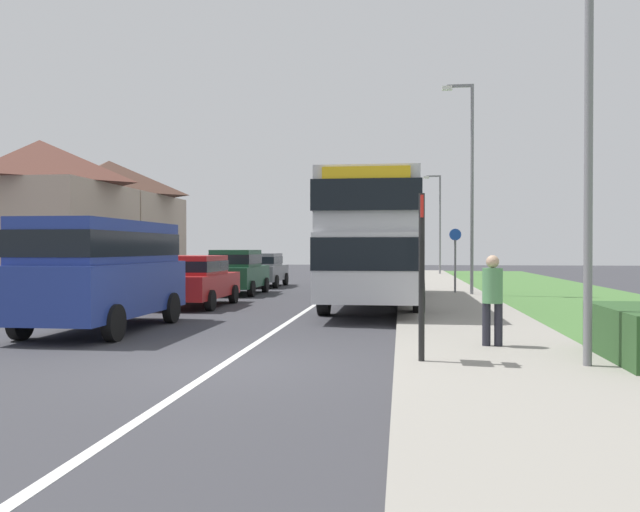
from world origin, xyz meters
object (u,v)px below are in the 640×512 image
(parked_car_red, at_px, (195,278))
(pedestrian_at_stop, at_px, (492,296))
(parked_car_grey, at_px, (262,268))
(cycle_route_sign, at_px, (455,258))
(street_lamp_near, at_px, (582,35))
(street_lamp_far, at_px, (438,217))
(bus_stop_sign, at_px, (422,265))
(street_lamp_mid, at_px, (469,176))
(parked_van_blue, at_px, (103,266))
(parked_car_dark_green, at_px, (237,270))
(double_decker_bus, at_px, (376,237))

(parked_car_red, distance_m, pedestrian_at_stop, 11.05)
(parked_car_grey, bearing_deg, cycle_route_sign, -28.63)
(parked_car_grey, relative_size, street_lamp_near, 0.47)
(parked_car_red, height_order, pedestrian_at_stop, pedestrian_at_stop)
(pedestrian_at_stop, bearing_deg, street_lamp_far, 88.49)
(parked_car_red, relative_size, cycle_route_sign, 1.66)
(parked_car_red, distance_m, bus_stop_sign, 11.53)
(cycle_route_sign, relative_size, street_lamp_mid, 0.33)
(parked_car_red, bearing_deg, parked_car_grey, 90.76)
(bus_stop_sign, relative_size, street_lamp_mid, 0.34)
(bus_stop_sign, xyz_separation_m, cycle_route_sign, (1.72, 15.25, -0.11))
(parked_van_blue, height_order, parked_car_dark_green, parked_van_blue)
(pedestrian_at_stop, xyz_separation_m, street_lamp_near, (0.99, -1.75, 3.82))
(parked_car_red, bearing_deg, double_decker_bus, 11.65)
(street_lamp_far, bearing_deg, bus_stop_sign, -93.57)
(parked_van_blue, xyz_separation_m, street_lamp_far, (8.79, 29.76, 2.41))
(parked_van_blue, bearing_deg, cycle_route_sign, 53.97)
(parked_car_red, distance_m, cycle_route_sign, 10.10)
(cycle_route_sign, height_order, street_lamp_near, street_lamp_near)
(double_decker_bus, xyz_separation_m, street_lamp_far, (3.18, 22.84, 1.66))
(double_decker_bus, xyz_separation_m, parked_car_grey, (-5.59, 9.24, -1.28))
(street_lamp_near, relative_size, street_lamp_mid, 1.10)
(street_lamp_near, xyz_separation_m, street_lamp_far, (-0.15, 33.54, -0.99))
(parked_car_dark_green, relative_size, bus_stop_sign, 1.52)
(parked_car_grey, xyz_separation_m, street_lamp_mid, (8.82, -5.45, 3.55))
(bus_stop_sign, bearing_deg, parked_car_grey, 108.62)
(double_decker_bus, height_order, street_lamp_near, street_lamp_near)
(parked_car_red, relative_size, street_lamp_near, 0.49)
(parked_car_grey, height_order, street_lamp_far, street_lamp_far)
(parked_car_red, distance_m, parked_car_dark_green, 5.29)
(parked_car_dark_green, bearing_deg, street_lamp_far, 65.08)
(parked_car_red, bearing_deg, street_lamp_far, 70.19)
(street_lamp_near, bearing_deg, street_lamp_far, 90.26)
(street_lamp_far, bearing_deg, parked_van_blue, -106.45)
(double_decker_bus, distance_m, street_lamp_mid, 5.48)
(double_decker_bus, xyz_separation_m, street_lamp_near, (3.33, -10.70, 2.65))
(parked_car_red, height_order, street_lamp_far, street_lamp_far)
(double_decker_bus, distance_m, parked_car_grey, 10.87)
(parked_car_grey, height_order, cycle_route_sign, cycle_route_sign)
(parked_car_grey, bearing_deg, street_lamp_far, 57.18)
(parked_car_red, distance_m, street_lamp_near, 13.58)
(double_decker_bus, distance_m, parked_car_dark_green, 7.00)
(bus_stop_sign, height_order, cycle_route_sign, bus_stop_sign)
(double_decker_bus, xyz_separation_m, pedestrian_at_stop, (2.34, -8.95, -1.17))
(parked_car_dark_green, distance_m, street_lamp_near, 17.71)
(pedestrian_at_stop, xyz_separation_m, street_lamp_mid, (0.89, 12.75, 3.44))
(cycle_route_sign, distance_m, street_lamp_near, 15.73)
(double_decker_bus, height_order, parked_car_grey, double_decker_bus)
(double_decker_bus, bearing_deg, street_lamp_near, -72.72)
(parked_car_red, bearing_deg, parked_van_blue, -91.55)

